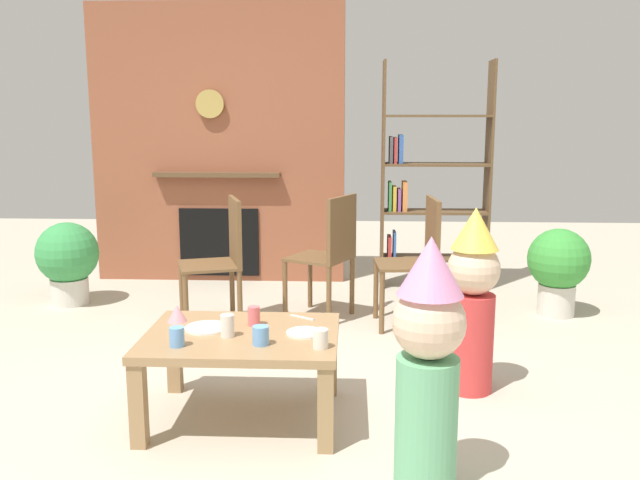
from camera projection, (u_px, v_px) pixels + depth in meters
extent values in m
plane|color=#BCB29E|center=(288.00, 397.00, 3.58)|extent=(12.00, 12.00, 0.00)
cube|color=#935138|center=(219.00, 145.00, 5.95)|extent=(2.20, 0.18, 2.40)
cube|color=black|center=(219.00, 242.00, 6.01)|extent=(0.70, 0.02, 0.60)
cube|color=brown|center=(217.00, 175.00, 5.86)|extent=(1.10, 0.10, 0.04)
cylinder|color=tan|center=(210.00, 104.00, 5.77)|extent=(0.24, 0.04, 0.24)
cube|color=brown|center=(383.00, 176.00, 5.73)|extent=(0.02, 0.28, 1.90)
cube|color=brown|center=(488.00, 177.00, 5.69)|extent=(0.02, 0.28, 1.90)
cube|color=brown|center=(433.00, 258.00, 5.84)|extent=(0.86, 0.28, 0.02)
cube|color=brown|center=(434.00, 212.00, 5.77)|extent=(0.86, 0.28, 0.02)
cube|color=brown|center=(436.00, 164.00, 5.70)|extent=(0.86, 0.28, 0.02)
cube|color=brown|center=(437.00, 116.00, 5.62)|extent=(0.86, 0.28, 0.02)
cube|color=#B23333|center=(389.00, 246.00, 5.84)|extent=(0.03, 0.20, 0.18)
cube|color=#3359A5|center=(394.00, 244.00, 5.84)|extent=(0.02, 0.20, 0.22)
cube|color=#3F8C4C|center=(390.00, 196.00, 5.76)|extent=(0.02, 0.20, 0.24)
cube|color=gold|center=(394.00, 198.00, 5.76)|extent=(0.03, 0.20, 0.21)
cube|color=#8C4C99|center=(399.00, 199.00, 5.76)|extent=(0.03, 0.20, 0.18)
cube|color=#D87F3F|center=(404.00, 196.00, 5.76)|extent=(0.04, 0.20, 0.25)
cube|color=#4C4C51|center=(391.00, 150.00, 5.69)|extent=(0.02, 0.20, 0.22)
cube|color=#B23333|center=(395.00, 150.00, 5.69)|extent=(0.02, 0.20, 0.21)
cube|color=#3359A5|center=(401.00, 149.00, 5.69)|extent=(0.03, 0.20, 0.24)
cube|color=#9E7A51|center=(242.00, 337.00, 3.26)|extent=(0.92, 0.71, 0.04)
cube|color=#9E7A51|center=(138.00, 405.00, 3.01)|extent=(0.07, 0.07, 0.39)
cube|color=#9E7A51|center=(326.00, 409.00, 2.97)|extent=(0.07, 0.07, 0.39)
cube|color=#9E7A51|center=(174.00, 356.00, 3.62)|extent=(0.07, 0.07, 0.39)
cube|color=#9E7A51|center=(330.00, 358.00, 3.59)|extent=(0.07, 0.07, 0.39)
cylinder|color=#669EE0|center=(261.00, 336.00, 3.08)|extent=(0.08, 0.08, 0.09)
cylinder|color=#669EE0|center=(177.00, 337.00, 3.06)|extent=(0.07, 0.07, 0.09)
cylinder|color=silver|center=(320.00, 339.00, 3.04)|extent=(0.07, 0.07, 0.09)
cylinder|color=#E5666B|center=(254.00, 316.00, 3.37)|extent=(0.06, 0.06, 0.10)
cylinder|color=silver|center=(227.00, 326.00, 3.19)|extent=(0.06, 0.06, 0.11)
cylinder|color=white|center=(305.00, 333.00, 3.24)|extent=(0.17, 0.17, 0.01)
cylinder|color=white|center=(207.00, 328.00, 3.31)|extent=(0.22, 0.22, 0.01)
cone|color=pink|center=(177.00, 313.00, 3.43)|extent=(0.10, 0.10, 0.09)
cube|color=silver|center=(302.00, 318.00, 3.49)|extent=(0.13, 0.10, 0.01)
cylinder|color=#66B27F|center=(426.00, 424.00, 2.66)|extent=(0.24, 0.24, 0.55)
sphere|color=beige|center=(429.00, 323.00, 2.58)|extent=(0.28, 0.28, 0.28)
cone|color=pink|center=(431.00, 266.00, 2.54)|extent=(0.25, 0.25, 0.23)
cylinder|color=#D13838|center=(471.00, 343.00, 3.62)|extent=(0.24, 0.24, 0.53)
sphere|color=beige|center=(474.00, 269.00, 3.55)|extent=(0.28, 0.28, 0.28)
cone|color=#F2D14C|center=(475.00, 228.00, 3.51)|extent=(0.25, 0.25, 0.22)
cube|color=brown|center=(209.00, 265.00, 4.68)|extent=(0.51, 0.51, 0.02)
cube|color=brown|center=(235.00, 230.00, 4.69)|extent=(0.15, 0.39, 0.45)
cylinder|color=brown|center=(182.00, 292.00, 4.85)|extent=(0.04, 0.04, 0.43)
cylinder|color=brown|center=(186.00, 306.00, 4.51)|extent=(0.04, 0.04, 0.43)
cylinder|color=brown|center=(232.00, 289.00, 4.94)|extent=(0.04, 0.04, 0.43)
cylinder|color=brown|center=(240.00, 302.00, 4.60)|extent=(0.04, 0.04, 0.43)
cube|color=brown|center=(319.00, 258.00, 4.93)|extent=(0.54, 0.54, 0.02)
cube|color=brown|center=(342.00, 228.00, 4.79)|extent=(0.21, 0.37, 0.45)
cylinder|color=brown|center=(310.00, 280.00, 5.21)|extent=(0.04, 0.04, 0.43)
cylinder|color=brown|center=(285.00, 290.00, 4.90)|extent=(0.04, 0.04, 0.43)
cylinder|color=brown|center=(352.00, 286.00, 5.03)|extent=(0.04, 0.04, 0.43)
cylinder|color=brown|center=(329.00, 297.00, 4.73)|extent=(0.04, 0.04, 0.43)
cube|color=brown|center=(405.00, 264.00, 4.71)|extent=(0.43, 0.43, 0.02)
cube|color=brown|center=(433.00, 231.00, 4.67)|extent=(0.06, 0.40, 0.45)
cylinder|color=brown|center=(376.00, 289.00, 4.92)|extent=(0.04, 0.04, 0.43)
cylinder|color=brown|center=(382.00, 303.00, 4.57)|extent=(0.04, 0.04, 0.43)
cylinder|color=brown|center=(425.00, 289.00, 4.93)|extent=(0.04, 0.04, 0.43)
cylinder|color=brown|center=(435.00, 303.00, 4.58)|extent=(0.04, 0.04, 0.43)
cylinder|color=beige|center=(556.00, 300.00, 5.02)|extent=(0.27, 0.27, 0.23)
sphere|color=green|center=(559.00, 259.00, 4.97)|extent=(0.45, 0.45, 0.45)
cylinder|color=beige|center=(70.00, 291.00, 5.32)|extent=(0.29, 0.29, 0.20)
sphere|color=#38954C|center=(67.00, 253.00, 5.27)|extent=(0.48, 0.48, 0.48)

